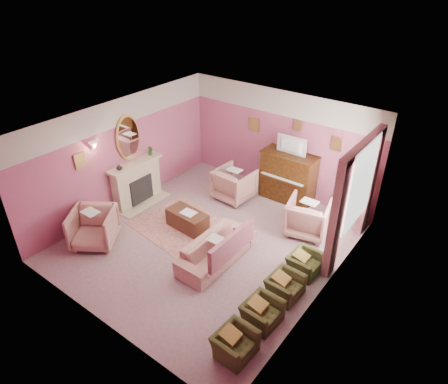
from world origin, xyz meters
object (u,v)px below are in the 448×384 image
Objects in this scene: television at (290,145)px; olive_chair_c at (285,283)px; piano at (288,177)px; olive_chair_b at (262,310)px; olive_chair_d at (305,261)px; floral_armchair_front at (93,226)px; side_table at (349,213)px; floral_armchair_right at (308,215)px; floral_armchair_left at (234,182)px; olive_chair_a at (235,340)px; coffee_table at (187,220)px; sofa at (217,246)px.

television reaches higher than olive_chair_c.
piano is 4.34m from olive_chair_b.
television is 3.77m from olive_chair_c.
olive_chair_d is at bearing -52.81° from television.
television is 5.07m from floral_armchair_front.
side_table is (1.79, -0.19, -0.30)m from piano.
television is (0.00, -0.05, 0.95)m from piano.
side_table is at bearing 43.83° from floral_armchair_front.
floral_armchair_right is (1.13, -1.01, -1.12)m from television.
floral_armchair_left is 1.41× the size of olive_chair_a.
floral_armchair_left and floral_armchair_right have the same top height.
olive_chair_a is at bearing -36.35° from coffee_table.
floral_armchair_right is 2.18m from olive_chair_c.
olive_chair_c is (1.67, -0.02, -0.10)m from sofa.
olive_chair_d is at bearing -53.41° from piano.
piano is 1.75× the size of television.
olive_chair_d is (2.96, 0.28, 0.07)m from coffee_table.
side_table is (0.07, 3.77, 0.06)m from olive_chair_b.
floral_armchair_right is 3.78m from olive_chair_a.
piano is at bearing 126.59° from olive_chair_d.
floral_armchair_right and floral_armchair_front have the same top height.
side_table is (1.74, 2.93, -0.04)m from sofa.
coffee_table is at bearing -115.83° from television.
floral_armchair_front is 1.37× the size of side_table.
olive_chair_a is (1.67, -1.66, -0.10)m from sofa.
olive_chair_a is at bearing -90.00° from olive_chair_c.
olive_chair_a is at bearing -6.32° from floral_armchair_front.
floral_armchair_front reaches higher than sofa.
television reaches higher than floral_armchair_front.
television reaches higher than floral_armchair_right.
olive_chair_b is at bearing -90.00° from olive_chair_c.
television is 2.19m from side_table.
piano is 1.46× the size of floral_armchair_front.
floral_armchair_left is 2.28m from floral_armchair_right.
floral_armchair_right reaches higher than side_table.
olive_chair_b is at bearing -66.49° from piano.
olive_chair_a is 4.59m from side_table.
olive_chair_d is (1.72, -2.32, -0.36)m from piano.
coffee_table is at bearing 143.65° from olive_chair_a.
floral_armchair_left is at bearing 152.34° from olive_chair_d.
side_table is (2.94, 0.63, -0.13)m from floral_armchair_left.
floral_armchair_front is 1.41× the size of olive_chair_b.
olive_chair_a is at bearing -69.98° from television.
floral_armchair_left is 4.26m from olive_chair_b.
olive_chair_d is at bearing 25.62° from sofa.
olive_chair_c is at bearing -60.86° from television.
floral_armchair_right is 1.00× the size of floral_armchair_front.
olive_chair_b is at bearing -91.05° from side_table.
floral_armchair_left is at bearing 132.39° from olive_chair_b.
floral_armchair_front is 5.96m from side_table.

